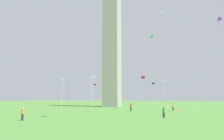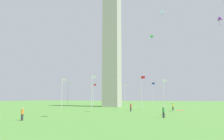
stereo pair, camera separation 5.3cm
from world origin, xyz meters
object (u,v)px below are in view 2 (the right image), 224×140
Objects in this scene: flagpole_ne at (152,93)px; flagpole_sw at (62,92)px; obelisk_monument at (112,37)px; kite_green_diamond at (152,37)px; kite_cyan_diamond at (162,12)px; flagpole_se at (94,93)px; flagpole_e at (125,93)px; flagpole_w at (92,91)px; person_yellow_shirt at (173,107)px; person_red_shirt at (131,107)px; picnic_blanket_near_first_person at (180,110)px; flagpole_s at (68,93)px; flagpole_nw at (141,91)px; person_green_shirt at (163,112)px; kite_purple_delta at (219,19)px; flagpole_n at (164,92)px; person_orange_shirt at (22,114)px.

flagpole_sw is (-23.15, -23.15, 0.00)m from flagpole_ne.
obelisk_monument is at bearing -135.14° from flagpole_ne.
kite_green_diamond is 9.58m from kite_cyan_diamond.
flagpole_ne is 1.00× the size of flagpole_se.
flagpole_sw is (-11.58, -27.95, 0.00)m from flagpole_e.
flagpole_w is at bearing -22.50° from flagpole_sw.
kite_cyan_diamond reaches higher than kite_green_diamond.
obelisk_monument is 24.97m from flagpole_e.
kite_cyan_diamond reaches higher than person_yellow_shirt.
flagpole_ne is 12.53m from flagpole_e.
picnic_blanket_near_first_person is (10.00, 7.19, -0.85)m from person_red_shirt.
flagpole_nw is (27.95, -11.58, 0.00)m from flagpole_s.
flagpole_e is at bearing 67.50° from flagpole_sw.
flagpole_w is 12.01m from person_red_shirt.
flagpole_sw is at bearing -67.50° from flagpole_s.
flagpole_e reaches higher than person_red_shirt.
person_green_shirt is 0.93× the size of picnic_blanket_near_first_person.
kite_green_diamond is at bearing -45.14° from person_red_shirt.
flagpole_se is at bearing 143.48° from kite_purple_delta.
flagpole_se is at bearing 134.86° from obelisk_monument.
flagpole_s is at bearing 22.66° from person_red_shirt.
kite_cyan_diamond is (17.72, -15.44, -0.26)m from obelisk_monument.
person_yellow_shirt is (35.57, -13.93, -3.78)m from flagpole_s.
flagpole_se is at bearing 67.50° from flagpole_s.
flagpole_ne is at bearing -32.18° from person_red_shirt.
person_yellow_shirt is (2.83, -13.93, -3.78)m from flagpole_n.
person_orange_shirt reaches higher than picnic_blanket_near_first_person.
flagpole_n is 1.00× the size of flagpole_e.
flagpole_s is (-4.79, -11.58, 0.00)m from flagpole_se.
flagpole_n is 30.25m from flagpole_sw.
kite_green_diamond is (3.35, 13.01, 19.11)m from person_red_shirt.
flagpole_sw is at bearing 38.24° from person_red_shirt.
flagpole_nw is at bearing -45.00° from flagpole_se.
obelisk_monument is 32.82m from person_yellow_shirt.
kite_purple_delta is at bearing -22.72° from person_orange_shirt.
flagpole_n is 12.53m from flagpole_nw.
obelisk_monument is at bearing 135.14° from flagpole_nw.
flagpole_e reaches higher than person_orange_shirt.
flagpole_nw reaches higher than person_yellow_shirt.
flagpole_w is 4.74× the size of picnic_blanket_near_first_person.
flagpole_w is (-0.00, -32.74, 0.00)m from flagpole_e.
person_red_shirt is (10.75, -36.55, -3.79)m from flagpole_e.
flagpole_n is at bearing -28.69° from person_green_shirt.
flagpole_w is 12.53m from flagpole_nw.
flagpole_se is (-11.52, 11.58, -18.85)m from obelisk_monument.
flagpole_n is 14.47m from picnic_blanket_near_first_person.
person_yellow_shirt is (19.20, -30.30, -3.78)m from flagpole_e.
flagpole_e is 5.30× the size of person_orange_shirt.
kite_purple_delta is (29.12, -18.51, -4.74)m from obelisk_monument.
flagpole_nw is at bearing -119.80° from kite_green_diamond.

